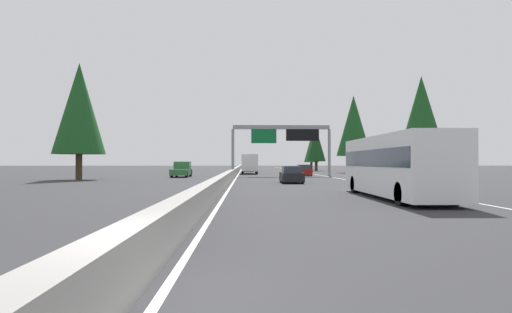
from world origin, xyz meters
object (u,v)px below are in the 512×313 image
at_px(oncoming_near, 182,169).
at_px(conifer_right_mid, 354,126).
at_px(conifer_right_far, 316,145).
at_px(conifer_right_distant, 311,149).
at_px(conifer_left_near, 79,109).
at_px(box_truck_distant_b, 250,163).
at_px(conifer_right_near, 422,117).
at_px(sedan_far_center, 304,171).
at_px(sedan_mid_center, 249,168).
at_px(bus_near_center, 395,164).
at_px(sign_gantry_overhead, 283,136).
at_px(sedan_distant_a, 292,175).

height_order(oncoming_near, conifer_right_mid, conifer_right_mid).
distance_m(conifer_right_far, conifer_right_distant, 14.30).
height_order(conifer_right_mid, conifer_left_near, conifer_right_mid).
height_order(box_truck_distant_b, conifer_right_near, conifer_right_near).
height_order(sedan_far_center, oncoming_near, oncoming_near).
bearing_deg(sedan_far_center, sedan_mid_center, 15.18).
bearing_deg(bus_near_center, sedan_far_center, -0.08).
distance_m(sign_gantry_overhead, oncoming_near, 13.39).
relative_size(sedan_distant_a, conifer_right_mid, 0.34).
distance_m(conifer_right_far, conifer_left_near, 56.11).
xyz_separation_m(bus_near_center, oncoming_near, (32.60, 15.33, -0.80)).
bearing_deg(sedan_far_center, box_truck_distant_b, 34.61).
bearing_deg(conifer_right_mid, conifer_right_near, 178.14).
relative_size(sedan_far_center, conifer_right_mid, 0.34).
bearing_deg(sedan_far_center, oncoming_near, 105.98).
xyz_separation_m(sedan_distant_a, conifer_right_distant, (67.83, -11.50, 4.20)).
bearing_deg(conifer_right_near, conifer_left_near, 84.97).
bearing_deg(conifer_left_near, sedan_far_center, -61.65).
distance_m(conifer_right_near, conifer_right_mid, 32.18).
relative_size(sedan_far_center, conifer_right_far, 0.50).
distance_m(box_truck_distant_b, conifer_right_near, 31.44).
height_order(sedan_far_center, box_truck_distant_b, box_truck_distant_b).
distance_m(conifer_right_near, conifer_right_distant, 63.75).
xyz_separation_m(conifer_right_mid, conifer_left_near, (-29.13, 34.97, -0.64)).
xyz_separation_m(sign_gantry_overhead, conifer_left_near, (-11.30, 21.62, 2.07)).
bearing_deg(conifer_left_near, conifer_right_near, -95.03).
distance_m(sign_gantry_overhead, sedan_mid_center, 28.81).
relative_size(box_truck_distant_b, oncoming_near, 1.52).
relative_size(box_truck_distant_b, conifer_right_near, 0.84).
distance_m(box_truck_distant_b, conifer_right_far, 27.15).
bearing_deg(conifer_right_near, sedan_mid_center, 21.24).
xyz_separation_m(oncoming_near, conifer_right_mid, (20.29, -25.81, 6.97)).
relative_size(sedan_mid_center, conifer_left_near, 0.37).
bearing_deg(conifer_right_far, conifer_right_distant, -4.26).
xyz_separation_m(conifer_right_mid, conifer_right_far, (17.35, 3.61, -2.51)).
bearing_deg(bus_near_center, sedan_distant_a, 12.11).
height_order(sign_gantry_overhead, sedan_far_center, sign_gantry_overhead).
xyz_separation_m(conifer_right_far, conifer_right_distant, (14.25, -1.06, -0.50)).
height_order(sedan_far_center, conifer_right_near, conifer_right_near).
bearing_deg(conifer_right_mid, sedan_far_center, 146.71).
distance_m(sedan_far_center, conifer_right_mid, 20.32).
xyz_separation_m(sedan_far_center, conifer_right_near, (-16.23, -9.39, 5.49)).
xyz_separation_m(sign_gantry_overhead, oncoming_near, (-2.46, 12.45, -4.26)).
distance_m(sedan_distant_a, conifer_right_distant, 68.93).
relative_size(sedan_mid_center, oncoming_near, 0.79).
height_order(sign_gantry_overhead, bus_near_center, sign_gantry_overhead).
xyz_separation_m(sign_gantry_overhead, sedan_far_center, (1.95, -2.92, -4.49)).
relative_size(sign_gantry_overhead, oncoming_near, 2.26).
distance_m(sedan_distant_a, sedan_mid_center, 46.68).
bearing_deg(conifer_right_distant, sign_gantry_overhead, 167.67).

